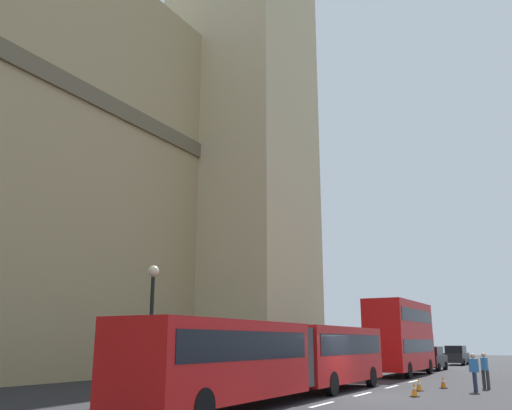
# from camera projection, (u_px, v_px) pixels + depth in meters

# --- Properties ---
(ground_plane) EXTENTS (160.00, 160.00, 0.00)m
(ground_plane) POSITION_uv_depth(u_px,v_px,m) (356.00, 396.00, 23.01)
(ground_plane) COLOR #262628
(lane_centre_marking) EXTENTS (29.80, 0.16, 0.01)m
(lane_centre_marking) POSITION_uv_depth(u_px,v_px,m) (322.00, 405.00, 19.84)
(lane_centre_marking) COLOR silver
(lane_centre_marking) RESTS_ON ground_plane
(articulated_bus) EXTENTS (18.41, 2.54, 2.90)m
(articulated_bus) POSITION_uv_depth(u_px,v_px,m) (284.00, 354.00, 22.06)
(articulated_bus) COLOR red
(articulated_bus) RESTS_ON ground_plane
(double_decker_bus) EXTENTS (9.26, 2.54, 4.90)m
(double_decker_bus) POSITION_uv_depth(u_px,v_px,m) (400.00, 334.00, 37.66)
(double_decker_bus) COLOR red
(double_decker_bus) RESTS_ON ground_plane
(sedan_lead) EXTENTS (4.40, 1.86, 1.85)m
(sedan_lead) POSITION_uv_depth(u_px,v_px,m) (431.00, 358.00, 43.95)
(sedan_lead) COLOR black
(sedan_lead) RESTS_ON ground_plane
(sedan_trailing) EXTENTS (4.40, 1.86, 1.85)m
(sedan_trailing) POSITION_uv_depth(u_px,v_px,m) (457.00, 355.00, 54.09)
(sedan_trailing) COLOR black
(sedan_trailing) RESTS_ON ground_plane
(traffic_cone_west) EXTENTS (0.36, 0.36, 0.58)m
(traffic_cone_west) POSITION_uv_depth(u_px,v_px,m) (414.00, 390.00, 22.74)
(traffic_cone_west) COLOR black
(traffic_cone_west) RESTS_ON ground_plane
(traffic_cone_middle) EXTENTS (0.36, 0.36, 0.58)m
(traffic_cone_middle) POSITION_uv_depth(u_px,v_px,m) (419.00, 385.00, 25.41)
(traffic_cone_middle) COLOR black
(traffic_cone_middle) RESTS_ON ground_plane
(traffic_cone_east) EXTENTS (0.36, 0.36, 0.58)m
(traffic_cone_east) POSITION_uv_depth(u_px,v_px,m) (443.00, 382.00, 26.88)
(traffic_cone_east) COLOR black
(traffic_cone_east) RESTS_ON ground_plane
(street_lamp) EXTENTS (0.44, 0.44, 5.27)m
(street_lamp) POSITION_uv_depth(u_px,v_px,m) (151.00, 320.00, 22.00)
(street_lamp) COLOR black
(street_lamp) RESTS_ON ground_plane
(pedestrian_near_cones) EXTENTS (0.35, 0.45, 1.69)m
(pedestrian_near_cones) POSITION_uv_depth(u_px,v_px,m) (474.00, 371.00, 25.07)
(pedestrian_near_cones) COLOR #262D4C
(pedestrian_near_cones) RESTS_ON ground_plane
(pedestrian_by_kerb) EXTENTS (0.43, 0.36, 1.69)m
(pedestrian_by_kerb) POSITION_uv_depth(u_px,v_px,m) (485.00, 369.00, 26.80)
(pedestrian_by_kerb) COLOR #333333
(pedestrian_by_kerb) RESTS_ON ground_plane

